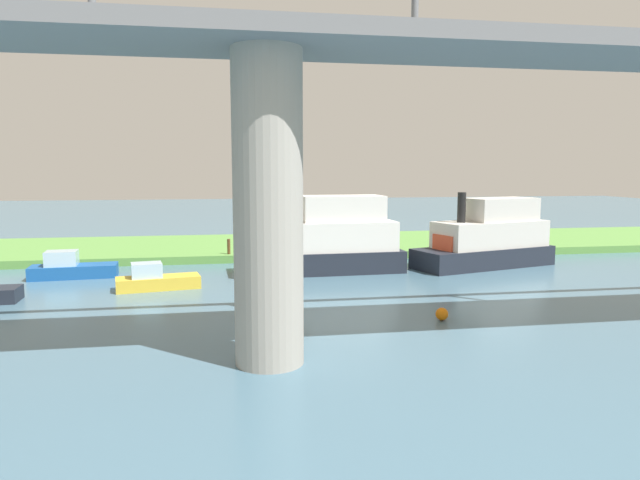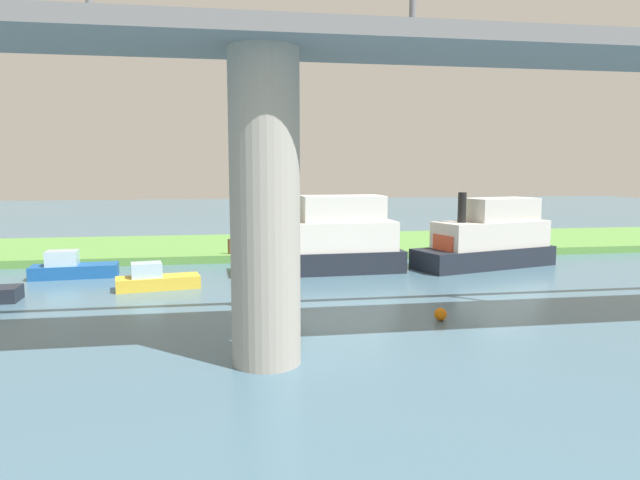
{
  "view_description": "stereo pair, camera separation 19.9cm",
  "coord_description": "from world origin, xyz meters",
  "px_view_note": "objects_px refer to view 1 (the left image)",
  "views": [
    {
      "loc": [
        4.19,
        36.08,
        5.9
      ],
      "look_at": [
        -1.12,
        5.0,
        2.0
      ],
      "focal_mm": 32.16,
      "sensor_mm": 36.0,
      "label": 1
    },
    {
      "loc": [
        4.0,
        36.11,
        5.9
      ],
      "look_at": [
        -1.12,
        5.0,
        2.0
      ],
      "focal_mm": 32.16,
      "sensor_mm": 36.0,
      "label": 2
    }
  ],
  "objects_px": {
    "person_on_bank": "(297,240)",
    "houseboat_blue": "(71,268)",
    "bridge_pylon": "(268,210)",
    "motorboat_red": "(488,239)",
    "riverboat_paddlewheel": "(326,241)",
    "marker_buoy": "(442,314)",
    "pontoon_yellow": "(155,280)",
    "mooring_post": "(229,247)"
  },
  "relations": [
    {
      "from": "person_on_bank",
      "to": "houseboat_blue",
      "type": "height_order",
      "value": "person_on_bank"
    },
    {
      "from": "motorboat_red",
      "to": "mooring_post",
      "type": "bearing_deg",
      "value": -15.55
    },
    {
      "from": "bridge_pylon",
      "to": "riverboat_paddlewheel",
      "type": "relative_size",
      "value": 0.98
    },
    {
      "from": "pontoon_yellow",
      "to": "houseboat_blue",
      "type": "distance_m",
      "value": 6.25
    },
    {
      "from": "bridge_pylon",
      "to": "motorboat_red",
      "type": "distance_m",
      "value": 21.45
    },
    {
      "from": "person_on_bank",
      "to": "marker_buoy",
      "type": "distance_m",
      "value": 17.45
    },
    {
      "from": "houseboat_blue",
      "to": "marker_buoy",
      "type": "distance_m",
      "value": 20.47
    },
    {
      "from": "bridge_pylon",
      "to": "houseboat_blue",
      "type": "height_order",
      "value": "bridge_pylon"
    },
    {
      "from": "marker_buoy",
      "to": "mooring_post",
      "type": "bearing_deg",
      "value": -63.11
    },
    {
      "from": "person_on_bank",
      "to": "riverboat_paddlewheel",
      "type": "bearing_deg",
      "value": 99.27
    },
    {
      "from": "person_on_bank",
      "to": "mooring_post",
      "type": "bearing_deg",
      "value": 14.13
    },
    {
      "from": "bridge_pylon",
      "to": "person_on_bank",
      "type": "height_order",
      "value": "bridge_pylon"
    },
    {
      "from": "pontoon_yellow",
      "to": "houseboat_blue",
      "type": "height_order",
      "value": "houseboat_blue"
    },
    {
      "from": "pontoon_yellow",
      "to": "marker_buoy",
      "type": "height_order",
      "value": "pontoon_yellow"
    },
    {
      "from": "motorboat_red",
      "to": "pontoon_yellow",
      "type": "distance_m",
      "value": 19.64
    },
    {
      "from": "pontoon_yellow",
      "to": "marker_buoy",
      "type": "distance_m",
      "value": 14.23
    },
    {
      "from": "person_on_bank",
      "to": "pontoon_yellow",
      "type": "height_order",
      "value": "person_on_bank"
    },
    {
      "from": "bridge_pylon",
      "to": "marker_buoy",
      "type": "xyz_separation_m",
      "value": [
        -7.09,
        -3.85,
        -4.44
      ]
    },
    {
      "from": "bridge_pylon",
      "to": "riverboat_paddlewheel",
      "type": "distance_m",
      "value": 16.15
    },
    {
      "from": "motorboat_red",
      "to": "houseboat_blue",
      "type": "relative_size",
      "value": 2.03
    },
    {
      "from": "riverboat_paddlewheel",
      "to": "pontoon_yellow",
      "type": "height_order",
      "value": "riverboat_paddlewheel"
    },
    {
      "from": "mooring_post",
      "to": "riverboat_paddlewheel",
      "type": "xyz_separation_m",
      "value": [
        -5.51,
        4.54,
        0.8
      ]
    },
    {
      "from": "pontoon_yellow",
      "to": "riverboat_paddlewheel",
      "type": "bearing_deg",
      "value": -159.8
    },
    {
      "from": "motorboat_red",
      "to": "pontoon_yellow",
      "type": "bearing_deg",
      "value": 10.55
    },
    {
      "from": "bridge_pylon",
      "to": "houseboat_blue",
      "type": "distance_m",
      "value": 18.88
    },
    {
      "from": "houseboat_blue",
      "to": "riverboat_paddlewheel",
      "type": "bearing_deg",
      "value": 177.95
    },
    {
      "from": "houseboat_blue",
      "to": "marker_buoy",
      "type": "xyz_separation_m",
      "value": [
        -16.66,
        11.89,
        -0.29
      ]
    },
    {
      "from": "bridge_pylon",
      "to": "riverboat_paddlewheel",
      "type": "bearing_deg",
      "value": -106.56
    },
    {
      "from": "pontoon_yellow",
      "to": "houseboat_blue",
      "type": "relative_size",
      "value": 0.91
    },
    {
      "from": "riverboat_paddlewheel",
      "to": "marker_buoy",
      "type": "height_order",
      "value": "riverboat_paddlewheel"
    },
    {
      "from": "person_on_bank",
      "to": "mooring_post",
      "type": "xyz_separation_m",
      "value": [
        4.58,
        1.15,
        -0.21
      ]
    },
    {
      "from": "mooring_post",
      "to": "pontoon_yellow",
      "type": "distance_m",
      "value": 8.76
    },
    {
      "from": "motorboat_red",
      "to": "riverboat_paddlewheel",
      "type": "distance_m",
      "value": 10.07
    },
    {
      "from": "mooring_post",
      "to": "pontoon_yellow",
      "type": "height_order",
      "value": "mooring_post"
    },
    {
      "from": "person_on_bank",
      "to": "houseboat_blue",
      "type": "distance_m",
      "value": 14.17
    },
    {
      "from": "motorboat_red",
      "to": "houseboat_blue",
      "type": "height_order",
      "value": "motorboat_red"
    },
    {
      "from": "bridge_pylon",
      "to": "pontoon_yellow",
      "type": "distance_m",
      "value": 13.41
    },
    {
      "from": "houseboat_blue",
      "to": "marker_buoy",
      "type": "bearing_deg",
      "value": 144.49
    },
    {
      "from": "bridge_pylon",
      "to": "motorboat_red",
      "type": "relative_size",
      "value": 1.0
    },
    {
      "from": "riverboat_paddlewheel",
      "to": "pontoon_yellow",
      "type": "distance_m",
      "value": 9.9
    },
    {
      "from": "motorboat_red",
      "to": "pontoon_yellow",
      "type": "xyz_separation_m",
      "value": [
        19.27,
        3.59,
        -1.21
      ]
    },
    {
      "from": "marker_buoy",
      "to": "houseboat_blue",
      "type": "bearing_deg",
      "value": -35.51
    }
  ]
}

